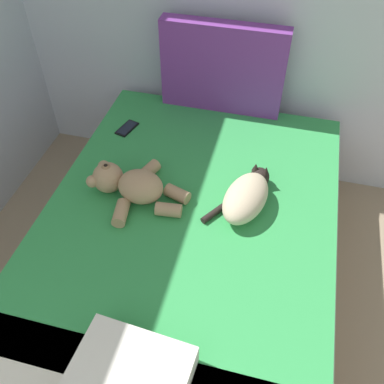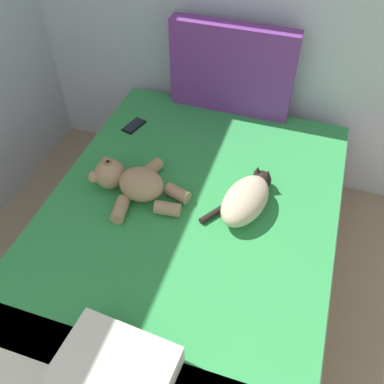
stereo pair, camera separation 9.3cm
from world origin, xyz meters
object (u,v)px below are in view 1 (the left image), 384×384
bed (188,252)px  teddy_bear (131,185)px  throw_pillow (132,373)px  cat (247,196)px  cell_phone (127,128)px  patterned_cushion (223,68)px

bed → teddy_bear: 0.47m
throw_pillow → teddy_bear: bearing=110.0°
bed → cat: size_ratio=4.70×
bed → cell_phone: cell_phone is taller
bed → throw_pillow: size_ratio=4.96×
patterned_cushion → bed: bearing=-88.0°
bed → teddy_bear: size_ratio=3.87×
bed → teddy_bear: teddy_bear is taller
cat → cell_phone: size_ratio=2.61×
patterned_cushion → teddy_bear: size_ratio=1.41×
patterned_cushion → throw_pillow: (0.04, -1.71, -0.21)m
patterned_cushion → teddy_bear: 0.92m
cell_phone → bed: bearing=-47.5°
patterned_cushion → cat: 0.86m
teddy_bear → cat: bearing=6.8°
patterned_cushion → throw_pillow: patterned_cushion is taller
cell_phone → throw_pillow: throw_pillow is taller
bed → cat: 0.46m
throw_pillow → cat: bearing=74.7°
cat → teddy_bear: size_ratio=0.82×
teddy_bear → cell_phone: bearing=113.4°
teddy_bear → throw_pillow: bearing=-70.0°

